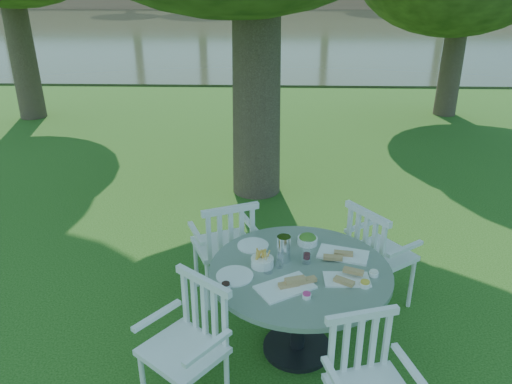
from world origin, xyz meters
TOP-DOWN VIEW (x-y plane):
  - ground at (0.00, 0.00)m, footprint 140.00×140.00m
  - table at (0.38, -1.08)m, footprint 1.40×1.40m
  - chair_ne at (1.07, -0.46)m, footprint 0.69×0.69m
  - chair_nw at (-0.25, -0.39)m, footprint 0.66×0.65m
  - chair_sw at (-0.37, -1.63)m, footprint 0.68×0.68m
  - chair_se at (0.75, -1.94)m, footprint 0.59×0.57m
  - tableware at (0.30, -1.02)m, footprint 1.21×0.94m
  - river at (0.00, 23.00)m, footprint 100.00×28.00m

SIDE VIEW (x-z plane):
  - ground at x=0.00m, z-range 0.00..0.00m
  - river at x=0.00m, z-range -0.06..0.06m
  - chair_se at x=0.75m, z-range 0.08..1.04m
  - chair_sw at x=-0.37m, z-range 0.09..1.08m
  - chair_ne at x=1.07m, z-range 0.09..1.10m
  - chair_nw at x=-0.25m, z-range 0.09..1.11m
  - table at x=0.38m, z-range 0.24..1.02m
  - tableware at x=0.30m, z-range 0.71..0.93m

